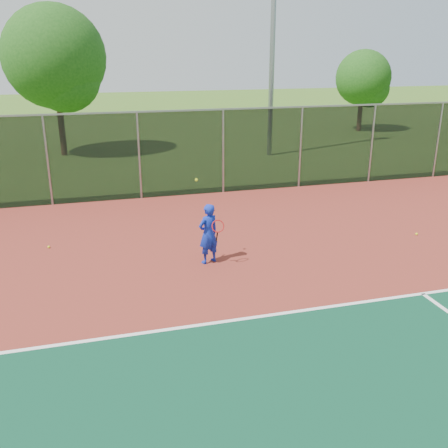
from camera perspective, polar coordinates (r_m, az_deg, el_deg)
The scene contains 10 objects.
ground at distance 8.54m, azimuth 22.72°, elevation -18.12°, with size 120.00×120.00×0.00m, color #385F1B.
court_apron at distance 9.87m, azimuth 15.65°, elevation -11.75°, with size 30.00×20.00×0.02m, color maroon.
fence_back at distance 18.09m, azimuth -0.09°, elevation 8.40°, with size 30.00×0.06×3.03m.
tennis_player at distance 12.08m, azimuth -1.80°, elevation -1.10°, with size 0.64×0.68×2.12m.
practice_ball_1 at distance 16.25m, azimuth -1.21°, elevation 1.64°, with size 0.07×0.07×0.07m, color yellow.
practice_ball_2 at distance 15.12m, azimuth 21.15°, elevation -1.07°, with size 0.07×0.07×0.07m, color yellow.
practice_ball_4 at distance 13.99m, azimuth -19.39°, elevation -2.48°, with size 0.07×0.07×0.07m, color yellow.
floodlight_n at distance 24.88m, azimuth 5.70°, elevation 23.97°, with size 0.90×0.40×12.54m.
tree_back_left at distance 25.90m, azimuth -18.57°, elevation 17.15°, with size 4.82×4.82×7.08m.
tree_back_mid at distance 33.82m, azimuth 15.80°, elevation 15.52°, with size 3.44×3.44×5.05m.
Camera 1 is at (-4.65, -5.14, 4.98)m, focal length 40.00 mm.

